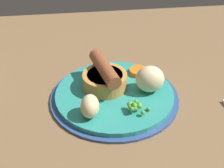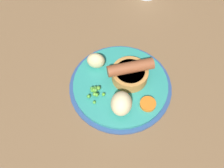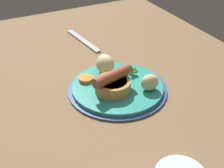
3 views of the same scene
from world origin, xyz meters
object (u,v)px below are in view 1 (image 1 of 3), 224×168
(carrot_slice_2, at_px, (138,71))
(pea_pile, at_px, (136,106))
(sausage_pudding, at_px, (105,78))
(potato_chunk_0, at_px, (90,106))
(dinner_plate, at_px, (115,97))
(potato_chunk_1, at_px, (150,79))

(carrot_slice_2, bearing_deg, pea_pile, -102.26)
(sausage_pudding, distance_m, carrot_slice_2, 0.08)
(sausage_pudding, xyz_separation_m, potato_chunk_0, (-0.03, -0.08, -0.00))
(dinner_plate, bearing_deg, carrot_slice_2, 47.23)
(sausage_pudding, relative_size, potato_chunk_0, 2.52)
(sausage_pudding, bearing_deg, potato_chunk_1, 62.11)
(dinner_plate, height_order, pea_pile, pea_pile)
(sausage_pudding, height_order, potato_chunk_1, sausage_pudding)
(pea_pile, distance_m, potato_chunk_0, 0.08)
(dinner_plate, relative_size, pea_pile, 5.94)
(potato_chunk_1, relative_size, carrot_slice_2, 1.49)
(sausage_pudding, distance_m, pea_pile, 0.09)
(pea_pile, relative_size, carrot_slice_2, 1.14)
(potato_chunk_0, bearing_deg, potato_chunk_1, 27.36)
(pea_pile, bearing_deg, dinner_plate, 117.39)
(pea_pile, relative_size, potato_chunk_1, 0.77)
(dinner_plate, relative_size, potato_chunk_0, 5.65)
(sausage_pudding, height_order, pea_pile, sausage_pudding)
(sausage_pudding, bearing_deg, carrot_slice_2, 104.63)
(pea_pile, relative_size, potato_chunk_0, 0.95)
(pea_pile, bearing_deg, carrot_slice_2, 77.74)
(dinner_plate, relative_size, sausage_pudding, 2.24)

